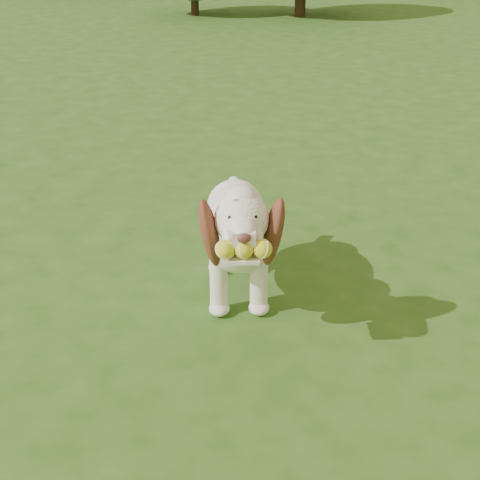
# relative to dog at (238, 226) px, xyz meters

# --- Properties ---
(ground) EXTENTS (80.00, 80.00, 0.00)m
(ground) POSITION_rel_dog_xyz_m (0.44, -0.30, -0.39)
(ground) COLOR #274E16
(ground) RESTS_ON ground
(dog) EXTENTS (0.62, 1.10, 0.73)m
(dog) POSITION_rel_dog_xyz_m (0.00, 0.00, 0.00)
(dog) COLOR white
(dog) RESTS_ON ground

